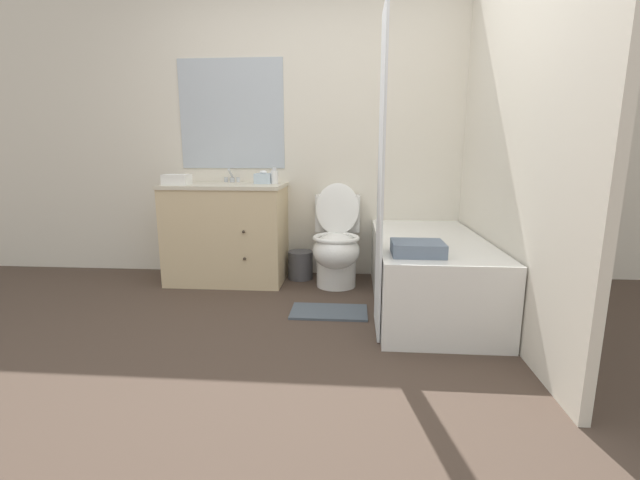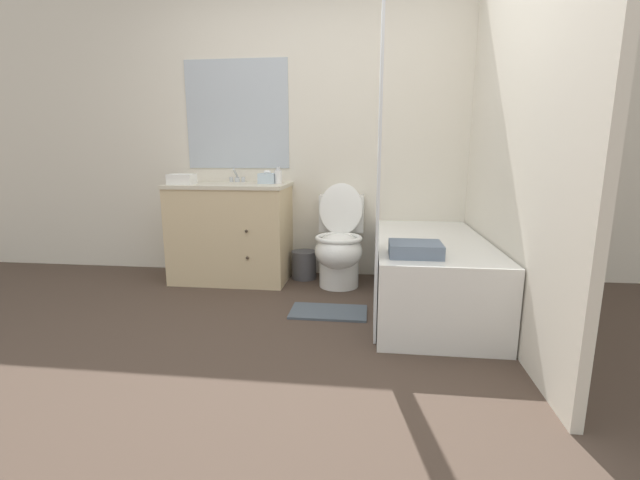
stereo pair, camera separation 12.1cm
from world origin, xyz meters
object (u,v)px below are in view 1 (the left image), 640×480
at_px(sink_faucet, 232,178).
at_px(bathtub, 428,271).
at_px(toilet, 337,245).
at_px(vanity_cabinet, 227,232).
at_px(bath_towel_folded, 418,248).
at_px(bath_mat, 329,312).
at_px(soap_dispenser, 274,177).
at_px(wastebasket, 300,265).
at_px(hand_towel_folded, 177,180).
at_px(tissue_box, 263,178).

relative_size(sink_faucet, bathtub, 0.09).
bearing_deg(toilet, sink_faucet, 164.24).
height_order(vanity_cabinet, sink_faucet, sink_faucet).
height_order(vanity_cabinet, bathtub, vanity_cabinet).
relative_size(bath_towel_folded, bath_mat, 0.57).
bearing_deg(soap_dispenser, wastebasket, 15.28).
distance_m(toilet, bathtub, 0.81).
distance_m(bathtub, wastebasket, 1.17).
xyz_separation_m(bathtub, wastebasket, (-1.00, 0.59, -0.13)).
relative_size(toilet, soap_dispenser, 5.99).
xyz_separation_m(toilet, hand_towel_folded, (-1.30, -0.08, 0.54)).
bearing_deg(toilet, bathtub, -32.78).
height_order(tissue_box, hand_towel_folded, tissue_box).
height_order(sink_faucet, tissue_box, sink_faucet).
bearing_deg(vanity_cabinet, wastebasket, 8.54).
bearing_deg(vanity_cabinet, bath_mat, -38.06).
bearing_deg(bathtub, sink_faucet, 156.54).
height_order(toilet, hand_towel_folded, hand_towel_folded).
height_order(toilet, wastebasket, toilet).
distance_m(tissue_box, hand_towel_folded, 0.70).
bearing_deg(sink_faucet, bath_mat, -45.07).
distance_m(wastebasket, soap_dispenser, 0.80).
height_order(vanity_cabinet, wastebasket, vanity_cabinet).
bearing_deg(bath_mat, vanity_cabinet, 141.94).
relative_size(toilet, bathtub, 0.54).
relative_size(vanity_cabinet, wastebasket, 4.04).
distance_m(vanity_cabinet, tissue_box, 0.56).
bearing_deg(wastebasket, vanity_cabinet, -171.46).
height_order(sink_faucet, toilet, sink_faucet).
xyz_separation_m(toilet, soap_dispenser, (-0.53, 0.10, 0.56)).
distance_m(toilet, bath_mat, 0.73).
xyz_separation_m(sink_faucet, wastebasket, (0.62, -0.11, -0.75)).
xyz_separation_m(vanity_cabinet, wastebasket, (0.62, 0.09, -0.31)).
bearing_deg(sink_faucet, toilet, -15.76).
xyz_separation_m(wastebasket, tissue_box, (-0.30, -0.03, 0.76)).
bearing_deg(hand_towel_folded, soap_dispenser, 13.51).
height_order(wastebasket, soap_dispenser, soap_dispenser).
xyz_separation_m(bath_towel_folded, bath_mat, (-0.54, 0.31, -0.54)).
height_order(sink_faucet, hand_towel_folded, sink_faucet).
relative_size(wastebasket, tissue_box, 1.76).
bearing_deg(bath_towel_folded, bathtub, 73.11).
bearing_deg(bathtub, hand_towel_folded, 169.84).
bearing_deg(wastebasket, toilet, -25.83).
bearing_deg(bath_mat, bathtub, 17.23).
distance_m(vanity_cabinet, hand_towel_folded, 0.59).
distance_m(bathtub, bath_towel_folded, 0.63).
bearing_deg(toilet, bath_mat, -91.97).
bearing_deg(hand_towel_folded, bathtub, -10.16).
xyz_separation_m(vanity_cabinet, bathtub, (1.62, -0.50, -0.17)).
xyz_separation_m(sink_faucet, soap_dispenser, (0.41, -0.16, 0.03)).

